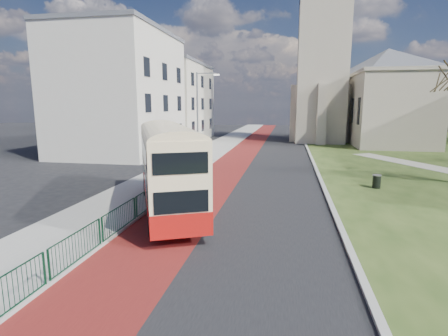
# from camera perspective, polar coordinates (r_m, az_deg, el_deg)

# --- Properties ---
(ground) EXTENTS (160.00, 160.00, 0.00)m
(ground) POSITION_cam_1_polar(r_m,az_deg,el_deg) (14.87, -5.06, -10.30)
(ground) COLOR black
(ground) RESTS_ON ground
(road_carriageway) EXTENTS (9.00, 120.00, 0.01)m
(road_carriageway) POSITION_cam_1_polar(r_m,az_deg,el_deg) (33.88, 6.48, 1.33)
(road_carriageway) COLOR black
(road_carriageway) RESTS_ON ground
(bus_lane) EXTENTS (3.40, 120.00, 0.01)m
(bus_lane) POSITION_cam_1_polar(r_m,az_deg,el_deg) (34.17, 1.95, 1.46)
(bus_lane) COLOR #591414
(bus_lane) RESTS_ON ground
(pavement_west) EXTENTS (4.00, 120.00, 0.12)m
(pavement_west) POSITION_cam_1_polar(r_m,az_deg,el_deg) (34.92, -4.22, 1.72)
(pavement_west) COLOR gray
(pavement_west) RESTS_ON ground
(kerb_west) EXTENTS (0.25, 120.00, 0.13)m
(kerb_west) POSITION_cam_1_polar(r_m,az_deg,el_deg) (34.47, -1.01, 1.64)
(kerb_west) COLOR #999993
(kerb_west) RESTS_ON ground
(kerb_east) EXTENTS (0.25, 80.00, 0.13)m
(kerb_east) POSITION_cam_1_polar(r_m,az_deg,el_deg) (35.85, 14.06, 1.67)
(kerb_east) COLOR #999993
(kerb_east) RESTS_ON ground
(pedestrian_railing) EXTENTS (0.07, 24.00, 1.12)m
(pedestrian_railing) POSITION_cam_1_polar(r_m,az_deg,el_deg) (19.23, -10.40, -3.94)
(pedestrian_railing) COLOR #0C3820
(pedestrian_railing) RESTS_ON ground
(gothic_church) EXTENTS (16.38, 18.00, 40.00)m
(gothic_church) POSITION_cam_1_polar(r_m,az_deg,el_deg) (52.75, 21.02, 18.22)
(gothic_church) COLOR gray
(gothic_church) RESTS_ON ground
(street_block_near) EXTENTS (10.30, 14.30, 13.00)m
(street_block_near) POSITION_cam_1_polar(r_m,az_deg,el_deg) (39.64, -16.55, 11.70)
(street_block_near) COLOR beige
(street_block_near) RESTS_ON ground
(street_block_far) EXTENTS (10.30, 16.30, 11.50)m
(street_block_far) POSITION_cam_1_polar(r_m,az_deg,el_deg) (54.40, -8.77, 10.69)
(street_block_far) COLOR beige
(street_block_far) RESTS_ON ground
(streetlamp) EXTENTS (2.13, 0.18, 8.00)m
(streetlamp) POSITION_cam_1_polar(r_m,az_deg,el_deg) (32.45, -4.11, 9.12)
(streetlamp) COLOR gray
(streetlamp) RESTS_ON pavement_west
(bus) EXTENTS (6.21, 9.95, 4.14)m
(bus) POSITION_cam_1_polar(r_m,az_deg,el_deg) (17.22, -9.10, 0.59)
(bus) COLOR #A0120E
(bus) RESTS_ON ground
(litter_bin) EXTENTS (0.65, 0.65, 0.86)m
(litter_bin) POSITION_cam_1_polar(r_m,az_deg,el_deg) (24.02, 23.65, -2.01)
(litter_bin) COLOR black
(litter_bin) RESTS_ON grass_green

